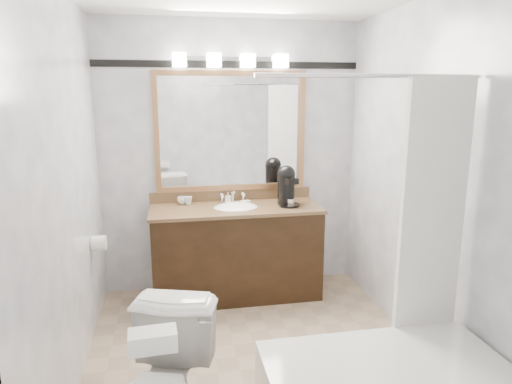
% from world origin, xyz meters
% --- Properties ---
extents(room, '(2.42, 2.62, 2.52)m').
position_xyz_m(room, '(0.00, 0.00, 1.25)').
color(room, '#9F866B').
rests_on(room, ground).
extents(vanity, '(1.53, 0.58, 0.97)m').
position_xyz_m(vanity, '(0.00, 1.02, 0.44)').
color(vanity, black).
rests_on(vanity, ground).
extents(mirror, '(1.40, 0.04, 1.10)m').
position_xyz_m(mirror, '(0.00, 1.28, 1.50)').
color(mirror, '#A6744B').
rests_on(mirror, room).
extents(vanity_light_bar, '(1.02, 0.14, 0.12)m').
position_xyz_m(vanity_light_bar, '(0.00, 1.23, 2.13)').
color(vanity_light_bar, silver).
rests_on(vanity_light_bar, room).
extents(accent_stripe, '(2.40, 0.01, 0.06)m').
position_xyz_m(accent_stripe, '(0.00, 1.29, 2.10)').
color(accent_stripe, black).
rests_on(accent_stripe, room).
extents(tp_roll, '(0.11, 0.12, 0.12)m').
position_xyz_m(tp_roll, '(-1.14, 0.66, 0.70)').
color(tp_roll, white).
rests_on(tp_roll, room).
extents(tissue_box, '(0.21, 0.12, 0.08)m').
position_xyz_m(tissue_box, '(-0.67, -1.12, 0.84)').
color(tissue_box, white).
rests_on(tissue_box, toilet).
extents(coffee_maker, '(0.19, 0.24, 0.36)m').
position_xyz_m(coffee_maker, '(0.47, 1.01, 1.04)').
color(coffee_maker, black).
rests_on(coffee_maker, vanity).
extents(cup_left, '(0.10, 0.10, 0.07)m').
position_xyz_m(cup_left, '(-0.47, 1.22, 0.88)').
color(cup_left, white).
rests_on(cup_left, vanity).
extents(cup_right, '(0.09, 0.09, 0.07)m').
position_xyz_m(cup_right, '(-0.42, 1.19, 0.89)').
color(cup_right, white).
rests_on(cup_right, vanity).
extents(soap_bottle_a, '(0.06, 0.06, 0.11)m').
position_xyz_m(soap_bottle_a, '(-0.05, 1.15, 0.90)').
color(soap_bottle_a, white).
rests_on(soap_bottle_a, vanity).
extents(soap_bar, '(0.10, 0.08, 0.03)m').
position_xyz_m(soap_bar, '(0.11, 1.13, 0.86)').
color(soap_bar, beige).
rests_on(soap_bar, vanity).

